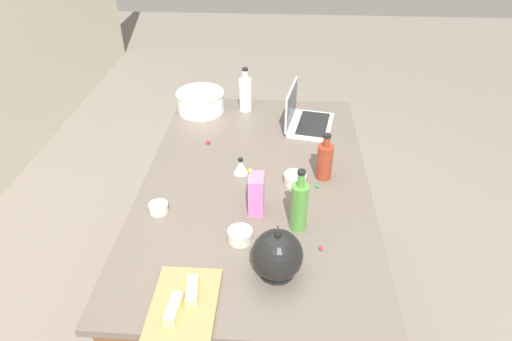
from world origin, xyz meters
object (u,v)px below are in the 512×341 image
Objects in this scene: kettle at (277,255)px; kitchen_timer at (241,166)px; butter_stick_left at (192,291)px; laptop at (305,118)px; bottle_olive at (299,206)px; butter_stick_right at (174,309)px; bottle_soy at (325,161)px; mixing_bowl_large at (201,101)px; candy_bag at (256,194)px; ramekin_small at (295,179)px; ramekin_medium at (159,208)px; bottle_vinegar at (245,94)px; ramekin_wide at (240,235)px; cutting_board at (184,308)px.

kitchen_timer is (0.60, 0.18, -0.04)m from kettle.
laptop is at bearing -18.23° from butter_stick_left.
bottle_olive reaches higher than butter_stick_right.
laptop is at bearing 8.80° from bottle_soy.
bottle_soy reaches higher than mixing_bowl_large.
candy_bag is at bearing -21.20° from butter_stick_left.
mixing_bowl_large is at bearing 25.14° from kitchen_timer.
kettle is 1.25× the size of candy_bag.
ramekin_small is at bearing -27.22° from butter_stick_left.
bottle_soy is 0.62m from kettle.
bottle_vinegar is at bearing -16.54° from ramekin_medium.
laptop is 3.13× the size of butter_stick_right.
bottle_soy is 2.04× the size of butter_stick_left.
bottle_olive is 0.60m from butter_stick_right.
butter_stick_left is 0.48m from ramekin_medium.
ramekin_small is at bearing -27.59° from butter_stick_right.
bottle_vinegar is at bearing 3.66° from ramekin_wide.
bottle_olive reaches higher than kettle.
butter_stick_left is at bearing -30.72° from butter_stick_right.
ramekin_medium is (0.30, 0.49, -0.06)m from kettle.
bottle_olive is 0.58m from ramekin_medium.
bottle_olive is at bearing -43.21° from butter_stick_left.
ramekin_small is (0.71, -0.36, 0.02)m from cutting_board.
candy_bag is at bearing 15.59° from kettle.
butter_stick_right is (-0.80, 0.51, -0.05)m from bottle_soy.
bottle_olive is 0.45m from kitchen_timer.
kettle reaches higher than ramekin_medium.
butter_stick_right is at bearing 149.28° from butter_stick_left.
butter_stick_right is at bearing 141.59° from cutting_board.
kettle is (-0.59, 0.20, -0.01)m from bottle_soy.
ramekin_medium reaches higher than cutting_board.
bottle_olive reaches higher than ramekin_wide.
butter_stick_left is 0.09m from butter_stick_right.
candy_bag is at bearing -156.87° from mixing_bowl_large.
mixing_bowl_large is 0.67m from kitchen_timer.
laptop is 0.49m from bottle_soy.
bottle_olive is (-1.00, -0.29, 0.01)m from bottle_vinegar.
candy_bag is at bearing -172.48° from bottle_vinegar.
ramekin_medium is (0.48, 0.20, 0.01)m from cutting_board.
laptop is at bearing -19.04° from butter_stick_right.
ramekin_wide is at bearing 163.80° from laptop.
candy_bag is at bearing -21.60° from cutting_board.
bottle_olive is (-0.97, -0.54, 0.05)m from mixing_bowl_large.
kettle reaches higher than ramekin_wide.
kettle reaches higher than mixing_bowl_large.
candy_bag is (0.46, -0.18, 0.05)m from butter_stick_left.
ramekin_wide is at bearing -175.09° from kitchen_timer.
bottle_soy is at bearing -67.19° from ramekin_medium.
ramekin_small reaches higher than cutting_board.
kettle reaches higher than kitchen_timer.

